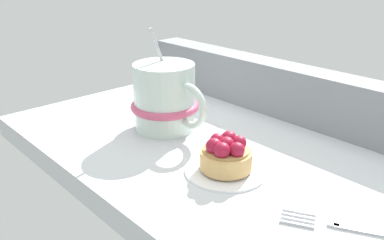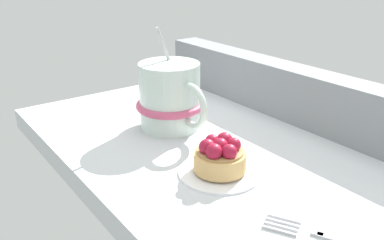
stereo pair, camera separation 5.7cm
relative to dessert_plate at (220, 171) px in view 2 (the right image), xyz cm
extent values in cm
cube|color=silver|center=(-3.12, 5.12, -1.97)|extent=(71.96, 39.58, 3.37)
cube|color=gray|center=(-3.12, 22.23, 4.03)|extent=(70.52, 5.38, 8.62)
cylinder|color=white|center=(0.00, 0.00, 0.02)|extent=(10.41, 10.41, 0.61)
cylinder|color=white|center=(0.00, 0.00, -0.13)|extent=(5.72, 5.72, 0.31)
cylinder|color=tan|center=(0.00, 0.00, 1.49)|extent=(6.58, 6.58, 2.32)
cylinder|color=#AB854F|center=(0.00, 0.00, 2.80)|extent=(5.79, 5.79, 0.30)
sphere|color=maroon|center=(0.00, 0.00, 3.52)|extent=(2.03, 2.03, 2.03)
sphere|color=maroon|center=(1.86, -0.17, 3.52)|extent=(1.92, 1.92, 1.92)
sphere|color=maroon|center=(0.76, 1.53, 3.57)|extent=(1.82, 1.82, 1.82)
sphere|color=maroon|center=(-1.04, 1.58, 3.50)|extent=(2.07, 2.07, 2.07)
sphere|color=maroon|center=(-1.72, 0.11, 3.49)|extent=(1.82, 1.82, 1.82)
sphere|color=maroon|center=(-0.66, -1.52, 3.56)|extent=(2.07, 2.07, 2.07)
sphere|color=maroon|center=(0.84, -1.69, 3.59)|extent=(2.02, 2.02, 2.02)
cylinder|color=silver|center=(-16.23, 3.37, 4.92)|extent=(9.44, 9.44, 10.40)
torus|color=#C64C70|center=(-16.23, 3.37, 3.41)|extent=(10.68, 10.68, 1.20)
torus|color=silver|center=(-10.49, 3.37, 4.92)|extent=(6.82, 1.00, 6.82)
cylinder|color=#B7B7BC|center=(-18.11, 4.08, 11.38)|extent=(1.05, 3.27, 7.89)
cube|color=#B7B7BC|center=(15.09, -0.21, 0.01)|extent=(1.32, 1.06, 0.60)
cube|color=#B7B7BC|center=(11.49, -0.91, 0.01)|extent=(3.19, 1.88, 0.60)
cube|color=#B7B7BC|center=(11.84, -1.56, 0.01)|extent=(3.19, 1.88, 0.60)
cube|color=#B7B7BC|center=(12.19, -2.20, 0.01)|extent=(3.19, 1.88, 0.60)
cube|color=#B7B7BC|center=(12.54, -2.85, 0.01)|extent=(3.19, 1.88, 0.60)
camera|label=1|loc=(30.60, -33.94, 25.22)|focal=38.17mm
camera|label=2|loc=(34.21, -29.57, 25.22)|focal=38.17mm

